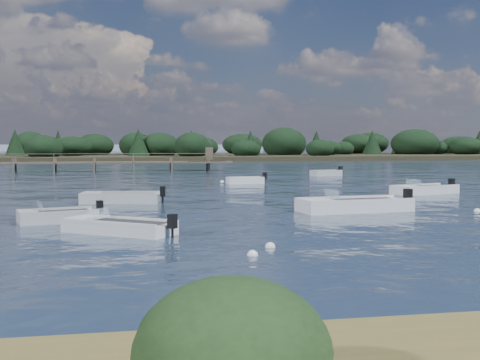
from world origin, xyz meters
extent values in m
plane|color=#172336|center=(0.00, 60.00, 0.00)|extent=(400.00, 400.00, 0.00)
cube|color=black|center=(0.00, -12.20, 0.00)|extent=(160.00, 0.60, 0.30)
cube|color=silver|center=(3.68, 25.04, 0.09)|extent=(2.94, 1.42, 0.66)
cube|color=silver|center=(2.61, 24.93, 0.48)|extent=(0.78, 1.09, 0.13)
cube|color=#272729|center=(3.91, 25.06, 0.41)|extent=(2.01, 1.10, 0.11)
cube|color=silver|center=(3.74, 24.53, 0.48)|extent=(2.83, 0.40, 0.13)
cube|color=silver|center=(3.63, 25.55, 0.48)|extent=(2.83, 0.40, 0.13)
cube|color=black|center=(5.30, 25.20, 0.60)|extent=(0.30, 0.35, 0.52)
cylinder|color=black|center=(5.30, 25.20, 0.14)|extent=(0.10, 0.10, 0.52)
cube|color=silver|center=(-5.71, 0.63, 0.09)|extent=(4.14, 3.57, 0.61)
cube|color=silver|center=(-6.95, 1.53, 0.45)|extent=(1.57, 1.65, 0.12)
cube|color=#272729|center=(-5.45, 0.44, 0.38)|extent=(2.92, 2.57, 0.11)
cube|color=silver|center=(-6.12, 0.07, 0.45)|extent=(3.32, 2.45, 0.12)
cube|color=silver|center=(-5.31, 1.19, 0.45)|extent=(3.32, 2.45, 0.12)
cube|color=black|center=(-3.92, -0.67, 0.55)|extent=(0.37, 0.38, 0.48)
cylinder|color=black|center=(-3.92, -0.67, 0.13)|extent=(0.12, 0.12, 0.48)
cube|color=silver|center=(-6.43, 1.15, 0.66)|extent=(0.74, 0.95, 0.37)
cube|color=silver|center=(13.02, 13.91, 0.10)|extent=(4.72, 3.00, 0.69)
cube|color=silver|center=(11.43, 13.37, 0.50)|extent=(1.49, 1.76, 0.14)
cube|color=#272729|center=(13.35, 14.02, 0.42)|extent=(3.27, 2.23, 0.12)
cube|color=silver|center=(13.27, 13.17, 0.50)|extent=(4.22, 1.53, 0.14)
cube|color=silver|center=(12.77, 14.64, 0.50)|extent=(4.22, 1.53, 0.14)
cube|color=black|center=(15.31, 14.69, 0.62)|extent=(0.37, 0.40, 0.54)
cylinder|color=black|center=(15.31, 14.69, 0.15)|extent=(0.12, 0.12, 0.54)
cube|color=silver|center=(12.10, 13.59, 0.74)|extent=(0.53, 1.19, 0.41)
cube|color=#A1A6A8|center=(-5.77, 11.68, 0.10)|extent=(4.29, 2.19, 0.68)
cube|color=#A1A6A8|center=(-7.30, 11.93, 0.50)|extent=(1.19, 1.54, 0.14)
cube|color=#272729|center=(-5.44, 11.63, 0.42)|extent=(2.94, 1.68, 0.12)
cube|color=#A1A6A8|center=(-5.88, 10.97, 0.50)|extent=(4.05, 0.77, 0.14)
cube|color=#A1A6A8|center=(-5.65, 12.39, 0.50)|extent=(4.05, 0.77, 0.14)
cube|color=black|center=(-3.54, 11.32, 0.61)|extent=(0.32, 0.37, 0.54)
cylinder|color=black|center=(-3.54, 11.32, 0.15)|extent=(0.11, 0.11, 0.54)
cube|color=silver|center=(5.06, 5.58, 0.11)|extent=(5.44, 2.54, 0.77)
cube|color=silver|center=(3.07, 5.37, 0.56)|extent=(1.45, 1.90, 0.15)
cube|color=#272729|center=(5.48, 5.63, 0.47)|extent=(3.73, 1.96, 0.13)
cube|color=silver|center=(5.16, 4.67, 0.56)|extent=(5.24, 0.71, 0.15)
cube|color=silver|center=(4.96, 6.50, 0.56)|extent=(5.24, 0.71, 0.15)
cube|color=black|center=(7.91, 5.90, 0.69)|extent=(0.35, 0.40, 0.60)
cylinder|color=black|center=(7.91, 5.90, 0.16)|extent=(0.12, 0.12, 0.60)
cube|color=silver|center=(3.91, 5.46, 0.82)|extent=(0.33, 1.43, 0.46)
cube|color=#A1A6A8|center=(-8.20, 4.19, 0.09)|extent=(3.33, 2.28, 0.62)
cube|color=#A1A6A8|center=(-9.31, 3.89, 0.45)|extent=(1.07, 1.52, 0.12)
cube|color=#272729|center=(-7.96, 4.26, 0.38)|extent=(2.31, 1.73, 0.11)
cube|color=#A1A6A8|center=(-8.01, 3.51, 0.45)|extent=(2.95, 0.91, 0.12)
cube|color=#A1A6A8|center=(-8.39, 4.88, 0.45)|extent=(2.95, 0.91, 0.12)
cube|color=black|center=(-6.55, 4.65, 0.56)|extent=(0.32, 0.36, 0.49)
cylinder|color=black|center=(-6.55, 4.65, 0.13)|extent=(0.11, 0.11, 0.49)
cube|color=silver|center=(-8.84, 4.02, 0.67)|extent=(0.43, 1.10, 0.37)
cube|color=#A1A6A8|center=(13.51, 34.37, 0.10)|extent=(3.24, 2.03, 0.70)
cube|color=#A1A6A8|center=(12.41, 34.03, 0.51)|extent=(1.01, 1.25, 0.14)
cube|color=#272729|center=(13.74, 34.44, 0.43)|extent=(2.24, 1.52, 0.12)
cube|color=#A1A6A8|center=(13.67, 33.85, 0.51)|extent=(2.92, 1.00, 0.14)
cube|color=#A1A6A8|center=(13.35, 34.89, 0.51)|extent=(2.92, 1.00, 0.14)
cube|color=black|center=(15.16, 34.87, 0.63)|extent=(0.37, 0.41, 0.55)
cylinder|color=black|center=(15.16, 34.87, 0.15)|extent=(0.13, 0.13, 0.55)
sphere|color=silver|center=(-1.93, -4.39, 0.00)|extent=(0.32, 0.32, 0.32)
sphere|color=silver|center=(10.62, 4.32, 0.00)|extent=(0.32, 0.32, 0.32)
sphere|color=silver|center=(2.23, 27.38, 0.00)|extent=(0.32, 0.32, 0.32)
sphere|color=silver|center=(-1.12, -3.17, 0.00)|extent=(0.32, 0.32, 0.32)
cube|color=brown|center=(4.00, 48.00, 1.00)|extent=(5.00, 3.20, 0.18)
cube|color=brown|center=(4.00, 48.00, 1.90)|extent=(0.80, 0.80, 1.60)
cylinder|color=brown|center=(-17.47, 47.15, 0.40)|extent=(0.20, 0.20, 2.20)
cylinder|color=brown|center=(-17.47, 48.85, 0.40)|extent=(0.20, 0.20, 2.20)
cylinder|color=brown|center=(-13.20, 47.15, 0.40)|extent=(0.20, 0.20, 2.20)
cylinder|color=brown|center=(-13.20, 48.85, 0.40)|extent=(0.20, 0.20, 2.20)
cylinder|color=brown|center=(-8.93, 47.15, 0.40)|extent=(0.20, 0.20, 2.20)
cylinder|color=brown|center=(-8.93, 48.85, 0.40)|extent=(0.20, 0.20, 2.20)
cylinder|color=brown|center=(-4.67, 47.15, 0.40)|extent=(0.20, 0.20, 2.20)
cylinder|color=brown|center=(-4.67, 48.85, 0.40)|extent=(0.20, 0.20, 2.20)
cylinder|color=brown|center=(-0.40, 47.15, 0.40)|extent=(0.20, 0.20, 2.20)
cylinder|color=brown|center=(-0.40, 48.85, 0.40)|extent=(0.20, 0.20, 2.20)
cylinder|color=brown|center=(3.87, 47.15, 0.40)|extent=(0.20, 0.20, 2.20)
cylinder|color=brown|center=(3.87, 48.85, 0.40)|extent=(0.20, 0.20, 2.20)
cube|color=black|center=(25.00, 100.00, 0.00)|extent=(190.00, 40.00, 1.60)
ellipsoid|color=black|center=(25.00, 100.00, 2.80)|extent=(180.50, 36.00, 4.40)
camera|label=1|loc=(-5.43, -20.97, 3.21)|focal=45.00mm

